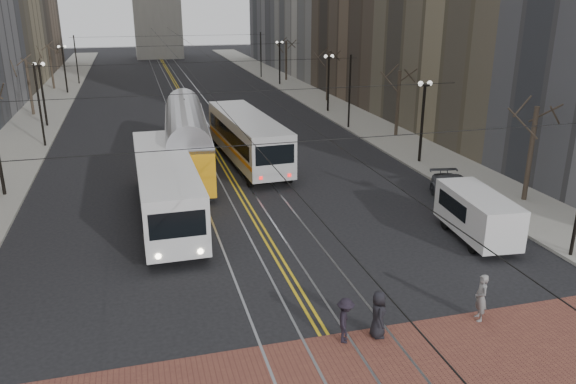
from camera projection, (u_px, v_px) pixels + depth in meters
ground at (315, 321)px, 20.62m from camera, size 260.00×260.00×0.00m
sidewalk_left at (43, 113)px, 57.87m from camera, size 5.00×140.00×0.15m
sidewalk_right at (319, 100)px, 65.38m from camera, size 5.00×140.00×0.15m
streetcar_rails at (189, 107)px, 61.65m from camera, size 4.80×130.00×0.02m
centre_lines at (189, 107)px, 61.64m from camera, size 0.42×130.00×0.01m
lamp_posts at (208, 107)px, 45.92m from camera, size 27.60×57.20×5.60m
street_trees at (198, 95)px, 51.85m from camera, size 31.68×53.28×5.60m
trolley_wires at (198, 85)px, 51.15m from camera, size 25.96×120.00×6.60m
transit_bus at (166, 189)px, 29.78m from camera, size 2.97×13.41×3.34m
streetcar at (187, 145)px, 38.36m from camera, size 3.78×15.04×3.51m
rear_bus at (247, 140)px, 39.94m from camera, size 3.61×13.30×3.43m
cargo_van at (477, 217)px, 27.27m from camera, size 2.55×5.50×2.36m
sedan_grey at (245, 117)px, 51.81m from camera, size 2.47×5.21×1.72m
sedan_parked at (457, 191)px, 32.38m from camera, size 2.80×5.17×1.42m
pedestrian_a at (378, 314)px, 19.42m from camera, size 0.72×0.94×1.72m
pedestrian_b at (481, 298)px, 20.42m from camera, size 0.57×0.74×1.81m
pedestrian_d at (345, 320)px, 19.13m from camera, size 0.96×1.21×1.65m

